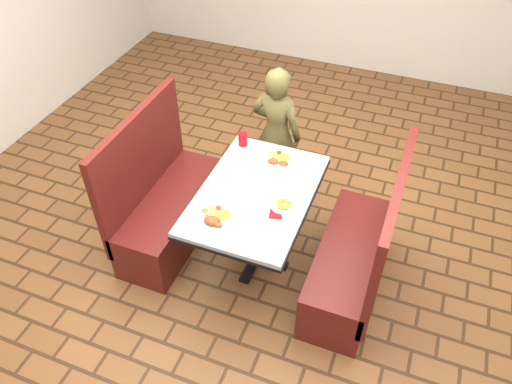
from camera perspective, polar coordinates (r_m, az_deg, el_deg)
room at (r=2.99m, az=-0.00°, el=16.68°), size 7.00×7.04×2.82m
dining_table at (r=3.71m, az=-0.00°, el=-1.10°), size 0.81×1.21×0.75m
booth_bench_left at (r=4.21m, az=-10.18°, el=-1.58°), size 0.47×1.20×1.17m
booth_bench_right at (r=3.83m, az=11.32°, el=-7.59°), size 0.47×1.20×1.17m
diner_person at (r=4.41m, az=2.33°, el=6.66°), size 0.50×0.36×1.28m
near_dinner_plate at (r=3.44m, az=-4.58°, el=-2.75°), size 0.28×0.28×0.09m
far_dinner_plate at (r=3.91m, az=2.61°, el=3.86°), size 0.26×0.26×0.07m
plantain_plate at (r=3.54m, az=3.11°, el=-1.48°), size 0.18×0.18×0.03m
maroon_napkin at (r=3.48m, az=2.30°, el=-2.56°), size 0.11×0.11×0.00m
spoon_utensil at (r=3.48m, az=3.02°, el=-2.56°), size 0.07×0.11×0.00m
red_tumbler at (r=4.06m, az=-1.51°, el=6.06°), size 0.07×0.07×0.11m
paper_napkin at (r=3.24m, az=1.18°, el=-6.80°), size 0.23×0.18×0.01m
knife_utensil at (r=3.44m, az=-2.25°, el=-3.12°), size 0.09×0.13×0.00m
fork_utensil at (r=3.41m, az=-3.07°, el=-3.58°), size 0.06×0.13×0.00m
lettuce_shreds at (r=3.68m, az=0.92°, el=0.45°), size 0.28×0.32×0.00m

